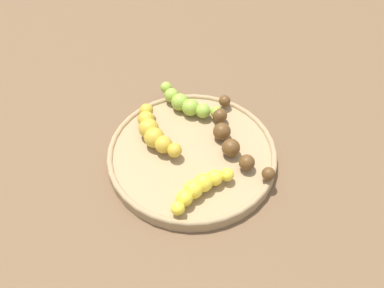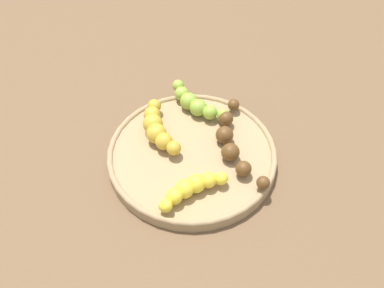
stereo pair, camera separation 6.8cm
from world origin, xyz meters
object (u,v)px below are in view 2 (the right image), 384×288
banana_overripe (233,143)px  banana_yellow (191,188)px  banana_green (195,103)px  banana_spotted (157,128)px  fruit_bowl (192,154)px

banana_overripe → banana_yellow: size_ratio=1.72×
banana_green → banana_spotted: size_ratio=1.24×
banana_green → banana_overripe: bearing=77.5°
banana_spotted → fruit_bowl: bearing=126.6°
fruit_bowl → banana_spotted: banana_spotted is taller
banana_green → banana_yellow: 0.19m
banana_green → fruit_bowl: bearing=41.1°
fruit_bowl → banana_yellow: bearing=21.4°
banana_spotted → banana_overripe: bearing=145.4°
banana_yellow → banana_overripe: bearing=-67.6°
banana_spotted → banana_yellow: bearing=94.6°
banana_overripe → banana_spotted: (0.02, -0.13, 0.00)m
banana_overripe → banana_yellow: bearing=41.8°
banana_overripe → banana_spotted: size_ratio=1.65×
banana_green → banana_spotted: 0.09m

